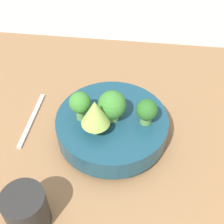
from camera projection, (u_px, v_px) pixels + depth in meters
name	position (u px, v px, depth m)	size (l,w,h in m)	color
ground_plane	(106.00, 155.00, 0.75)	(6.00, 6.00, 0.00)	#ADA89E
table	(106.00, 149.00, 0.74)	(0.86, 0.84, 0.04)	olive
bowl	(112.00, 126.00, 0.71)	(0.25, 0.25, 0.06)	navy
broccoli_floret_front	(80.00, 104.00, 0.66)	(0.05, 0.05, 0.07)	#609347
romanesco_piece_near	(95.00, 113.00, 0.62)	(0.06, 0.06, 0.09)	#7AB256
broccoli_floret_center	(112.00, 106.00, 0.66)	(0.06, 0.06, 0.07)	#7AB256
broccoli_floret_back	(147.00, 111.00, 0.66)	(0.05, 0.05, 0.06)	#609347
cup	(26.00, 210.00, 0.56)	(0.08, 0.08, 0.09)	black
fork	(32.00, 120.00, 0.77)	(0.18, 0.02, 0.01)	silver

